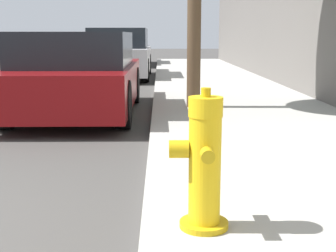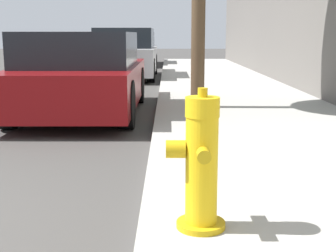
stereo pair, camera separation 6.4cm
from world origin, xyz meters
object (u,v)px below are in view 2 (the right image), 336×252
at_px(fire_hydrant, 200,165).
at_px(parked_car_mid, 126,54).
at_px(parked_car_near, 82,75).
at_px(parked_car_far, 134,49).

relative_size(fire_hydrant, parked_car_mid, 0.20).
bearing_deg(parked_car_near, fire_hydrant, -71.95).
relative_size(parked_car_mid, parked_car_far, 0.91).
xyz_separation_m(parked_car_near, parked_car_mid, (0.13, 6.27, 0.06)).
bearing_deg(parked_car_far, parked_car_mid, -88.07).
relative_size(fire_hydrant, parked_car_near, 0.21).
bearing_deg(fire_hydrant, parked_car_mid, 97.28).
height_order(fire_hydrant, parked_car_far, parked_car_far).
xyz_separation_m(fire_hydrant, parked_car_near, (-1.53, 4.69, 0.13)).
height_order(parked_car_mid, parked_car_far, parked_car_mid).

